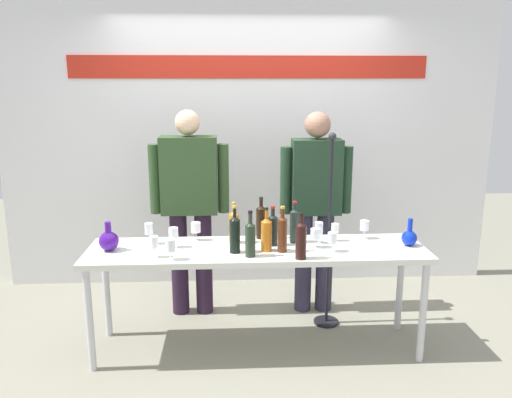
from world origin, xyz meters
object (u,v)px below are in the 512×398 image
at_px(wine_bottle_5, 294,224).
at_px(wine_glass_right_2, 335,229).
at_px(wine_bottle_8, 301,239).
at_px(wine_glass_left_3, 149,229).
at_px(wine_glass_right_1, 319,229).
at_px(wine_glass_right_3, 315,234).
at_px(decanter_blue_left, 109,240).
at_px(wine_glass_right_4, 332,238).
at_px(wine_glass_left_4, 154,243).
at_px(microphone_stand, 328,263).
at_px(wine_bottle_6, 273,228).
at_px(wine_glass_left_1, 196,228).
at_px(wine_glass_left_0, 171,246).
at_px(wine_bottle_7, 234,226).
at_px(wine_bottle_3, 282,232).
at_px(presenter_left, 190,199).
at_px(wine_glass_right_0, 364,226).
at_px(decanter_blue_right, 409,237).
at_px(wine_bottle_1, 266,233).
at_px(wine_glass_left_2, 173,233).
at_px(display_table, 257,257).
at_px(wine_bottle_2, 261,221).
at_px(wine_bottle_4, 250,238).
at_px(presenter_right, 316,201).
at_px(wine_bottle_0, 235,233).

xyz_separation_m(wine_bottle_5, wine_glass_right_2, (0.30, 0.02, -0.04)).
height_order(wine_bottle_8, wine_glass_left_3, wine_bottle_8).
bearing_deg(wine_glass_right_1, wine_glass_right_3, -112.71).
xyz_separation_m(decanter_blue_left, wine_glass_right_4, (1.54, -0.10, 0.02)).
distance_m(wine_glass_left_4, microphone_stand, 1.42).
distance_m(wine_bottle_5, wine_bottle_6, 0.17).
xyz_separation_m(wine_glass_left_1, wine_glass_left_4, (-0.25, -0.36, 0.01)).
distance_m(wine_glass_right_2, microphone_stand, 0.41).
distance_m(decanter_blue_left, wine_glass_left_0, 0.50).
bearing_deg(wine_bottle_7, wine_bottle_3, -33.10).
distance_m(presenter_left, wine_glass_right_0, 1.40).
height_order(decanter_blue_right, wine_bottle_3, wine_bottle_3).
bearing_deg(wine_bottle_3, wine_bottle_6, 110.62).
relative_size(wine_bottle_5, microphone_stand, 0.20).
height_order(decanter_blue_left, wine_glass_left_4, decanter_blue_left).
xyz_separation_m(presenter_left, wine_bottle_1, (0.58, -0.68, -0.09)).
xyz_separation_m(wine_bottle_1, wine_glass_right_4, (0.45, -0.04, -0.03)).
height_order(wine_bottle_8, wine_glass_left_0, wine_bottle_8).
height_order(wine_bottle_1, wine_bottle_5, wine_bottle_1).
distance_m(wine_bottle_6, wine_glass_left_2, 0.70).
height_order(wine_glass_left_0, wine_glass_right_3, wine_glass_left_0).
distance_m(wine_glass_left_3, wine_glass_right_0, 1.58).
bearing_deg(wine_glass_left_0, wine_bottle_3, 9.40).
relative_size(decanter_blue_right, wine_glass_right_4, 1.46).
relative_size(display_table, wine_bottle_2, 7.55).
relative_size(wine_bottle_3, microphone_stand, 0.21).
distance_m(wine_bottle_3, wine_bottle_5, 0.23).
xyz_separation_m(decanter_blue_right, wine_bottle_2, (-1.05, 0.23, 0.07)).
xyz_separation_m(display_table, wine_glass_right_1, (0.45, 0.09, 0.17)).
relative_size(wine_glass_left_0, wine_glass_left_4, 0.95).
height_order(wine_bottle_3, wine_bottle_4, wine_bottle_3).
distance_m(decanter_blue_right, presenter_left, 1.73).
relative_size(wine_bottle_6, wine_bottle_8, 0.92).
distance_m(decanter_blue_right, wine_bottle_5, 0.82).
relative_size(wine_glass_left_1, microphone_stand, 0.09).
relative_size(wine_glass_right_0, wine_glass_right_4, 1.02).
distance_m(decanter_blue_left, wine_glass_left_2, 0.45).
distance_m(wine_bottle_2, wine_glass_left_4, 0.83).
xyz_separation_m(display_table, wine_glass_left_4, (-0.69, -0.16, 0.17)).
xyz_separation_m(wine_bottle_7, wine_glass_left_2, (-0.43, -0.09, -0.02)).
bearing_deg(wine_glass_left_3, display_table, -9.62).
height_order(presenter_right, wine_glass_left_3, presenter_right).
height_order(display_table, wine_bottle_0, wine_bottle_0).
bearing_deg(wine_bottle_5, wine_glass_right_4, -42.52).
distance_m(wine_bottle_3, microphone_stand, 0.72).
height_order(wine_bottle_4, wine_glass_right_3, wine_bottle_4).
distance_m(wine_bottle_5, wine_bottle_8, 0.35).
bearing_deg(wine_bottle_2, decanter_blue_right, -12.28).
xyz_separation_m(decanter_blue_right, wine_glass_right_0, (-0.28, 0.17, 0.04)).
xyz_separation_m(display_table, wine_bottle_7, (-0.16, 0.13, 0.19)).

